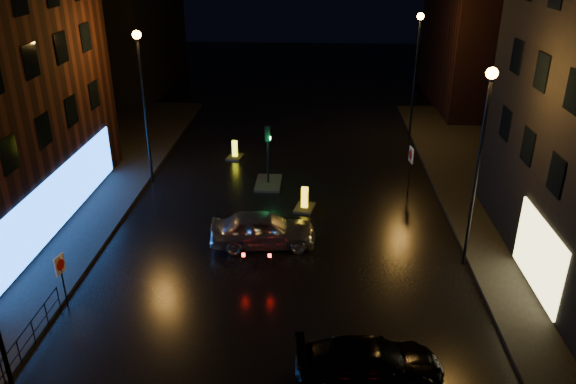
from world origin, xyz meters
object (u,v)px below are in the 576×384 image
(silver_hatchback, at_px, (263,229))
(road_sign_right, at_px, (411,159))
(bollard_far, at_px, (235,154))
(bollard_near, at_px, (305,204))
(traffic_signal, at_px, (268,176))
(road_sign_left, at_px, (61,269))
(dark_sedan, at_px, (370,362))

(silver_hatchback, relative_size, road_sign_right, 1.84)
(silver_hatchback, relative_size, bollard_far, 3.28)
(bollard_near, bearing_deg, silver_hatchback, -103.55)
(road_sign_right, bearing_deg, bollard_far, -32.60)
(bollard_far, bearing_deg, traffic_signal, -46.58)
(bollard_far, height_order, road_sign_right, road_sign_right)
(road_sign_right, bearing_deg, traffic_signal, -12.53)
(silver_hatchback, xyz_separation_m, bollard_near, (1.77, 3.77, -0.54))
(traffic_signal, distance_m, road_sign_left, 13.60)
(bollard_far, xyz_separation_m, road_sign_right, (10.13, -4.61, 1.67))
(dark_sedan, distance_m, road_sign_left, 11.51)
(bollard_near, relative_size, road_sign_left, 0.69)
(silver_hatchback, distance_m, road_sign_right, 9.70)
(traffic_signal, relative_size, dark_sedan, 0.74)
(bollard_near, relative_size, road_sign_right, 0.60)
(traffic_signal, bearing_deg, road_sign_right, -4.42)
(silver_hatchback, height_order, dark_sedan, silver_hatchback)
(bollard_near, xyz_separation_m, road_sign_left, (-8.69, -8.79, 1.40))
(traffic_signal, relative_size, bollard_near, 2.25)
(road_sign_left, bearing_deg, bollard_near, 56.36)
(silver_hatchback, bearing_deg, traffic_signal, -2.26)
(bollard_near, bearing_deg, road_sign_right, 35.32)
(road_sign_left, bearing_deg, traffic_signal, 71.98)
(dark_sedan, bearing_deg, road_sign_right, -17.61)
(silver_hatchback, relative_size, road_sign_left, 2.11)
(silver_hatchback, height_order, road_sign_left, road_sign_left)
(silver_hatchback, height_order, bollard_near, silver_hatchback)
(dark_sedan, relative_size, road_sign_right, 1.81)
(dark_sedan, height_order, bollard_near, dark_sedan)
(bollard_far, distance_m, road_sign_right, 11.25)
(traffic_signal, relative_size, road_sign_right, 1.35)
(dark_sedan, height_order, road_sign_left, road_sign_left)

